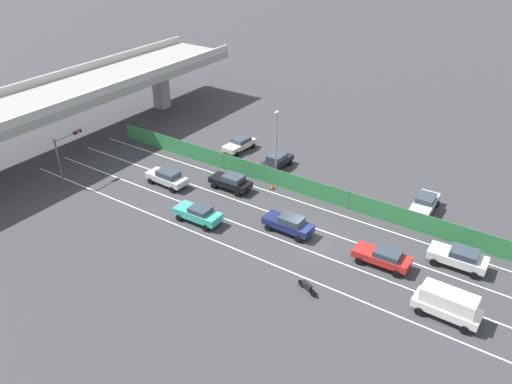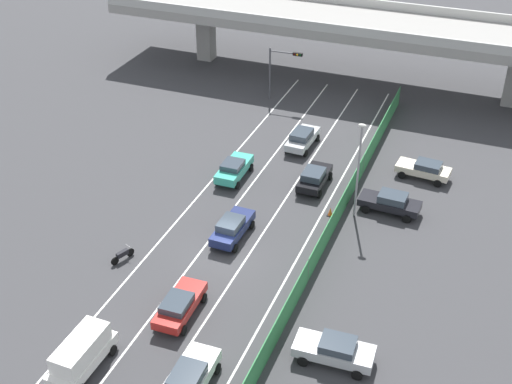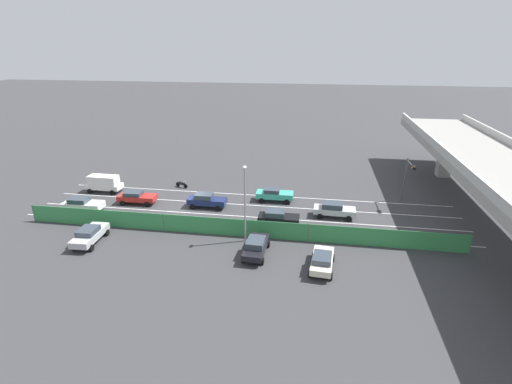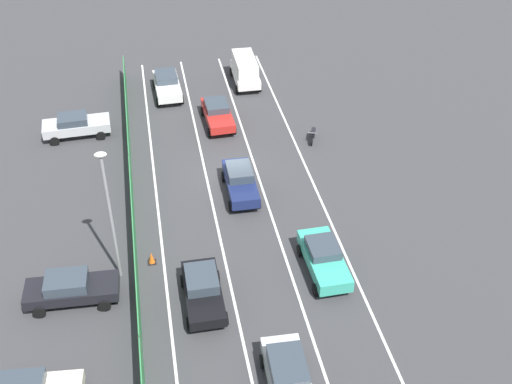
{
  "view_description": "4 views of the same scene",
  "coord_description": "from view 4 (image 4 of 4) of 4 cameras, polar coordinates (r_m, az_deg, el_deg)",
  "views": [
    {
      "loc": [
        -32.9,
        -16.92,
        25.74
      ],
      "look_at": [
        0.56,
        5.64,
        2.46
      ],
      "focal_mm": 35.66,
      "sensor_mm": 36.0,
      "label": 1
    },
    {
      "loc": [
        16.01,
        -34.8,
        29.36
      ],
      "look_at": [
        0.53,
        4.37,
        2.48
      ],
      "focal_mm": 47.78,
      "sensor_mm": 36.0,
      "label": 2
    },
    {
      "loc": [
        40.13,
        13.9,
        18.25
      ],
      "look_at": [
        -0.75,
        7.47,
        2.1
      ],
      "focal_mm": 26.85,
      "sensor_mm": 36.0,
      "label": 3
    },
    {
      "loc": [
        4.85,
        33.49,
        23.89
      ],
      "look_at": [
        -0.78,
        3.88,
        1.63
      ],
      "focal_mm": 45.29,
      "sensor_mm": 36.0,
      "label": 4
    }
  ],
  "objects": [
    {
      "name": "motorcycle",
      "position": [
        45.24,
        5.05,
        5.09
      ],
      "size": [
        0.88,
        1.86,
        0.93
      ],
      "color": "black",
      "rests_on": "ground"
    },
    {
      "name": "car_sedan_red",
      "position": [
        46.91,
        -3.42,
        6.98
      ],
      "size": [
        2.14,
        4.62,
        1.54
      ],
      "color": "red",
      "rests_on": "ground"
    },
    {
      "name": "lane_line_mid_right",
      "position": [
        36.31,
        -3.05,
        -4.76
      ],
      "size": [
        0.14,
        48.67,
        0.01
      ],
      "primitive_type": "cube",
      "color": "silver",
      "rests_on": "ground"
    },
    {
      "name": "parked_sedan_dark",
      "position": [
        33.86,
        -16.06,
        -8.16
      ],
      "size": [
        4.71,
        2.16,
        1.63
      ],
      "color": "black",
      "rests_on": "ground"
    },
    {
      "name": "lane_line_left_edge",
      "position": [
        37.47,
        6.99,
        -3.49
      ],
      "size": [
        0.14,
        48.67,
        0.01
      ],
      "primitive_type": "cube",
      "color": "silver",
      "rests_on": "ground"
    },
    {
      "name": "parked_wagon_silver",
      "position": [
        47.05,
        -15.63,
        5.74
      ],
      "size": [
        4.69,
        2.23,
        1.61
      ],
      "color": "#B2B5B7",
      "rests_on": "ground"
    },
    {
      "name": "street_lamp",
      "position": [
        32.29,
        -12.86,
        -1.18
      ],
      "size": [
        0.6,
        0.36,
        7.77
      ],
      "color": "gray",
      "rests_on": "ground"
    },
    {
      "name": "car_taxi_teal",
      "position": [
        34.35,
        6.02,
        -5.82
      ],
      "size": [
        2.07,
        4.56,
        1.63
      ],
      "color": "teal",
      "rests_on": "ground"
    },
    {
      "name": "car_sedan_navy",
      "position": [
        39.62,
        -1.4,
        1.01
      ],
      "size": [
        1.97,
        4.58,
        1.7
      ],
      "color": "navy",
      "rests_on": "ground"
    },
    {
      "name": "car_hatchback_white",
      "position": [
        51.15,
        -7.87,
        9.43
      ],
      "size": [
        2.18,
        4.6,
        1.69
      ],
      "color": "silver",
      "rests_on": "ground"
    },
    {
      "name": "lane_line_mid_left",
      "position": [
        36.75,
        2.05,
        -4.13
      ],
      "size": [
        0.14,
        48.67,
        0.01
      ],
      "primitive_type": "cube",
      "color": "silver",
      "rests_on": "ground"
    },
    {
      "name": "lane_line_right_edge",
      "position": [
        36.17,
        -8.24,
        -5.36
      ],
      "size": [
        0.14,
        48.67,
        0.01
      ],
      "primitive_type": "cube",
      "color": "silver",
      "rests_on": "ground"
    },
    {
      "name": "green_fence",
      "position": [
        35.59,
        -10.66,
        -4.48
      ],
      "size": [
        0.1,
        44.77,
        1.88
      ],
      "color": "#338447",
      "rests_on": "ground"
    },
    {
      "name": "car_sedan_black",
      "position": [
        32.59,
        -4.73,
        -8.57
      ],
      "size": [
        2.03,
        4.36,
        1.64
      ],
      "color": "black",
      "rests_on": "ground"
    },
    {
      "name": "traffic_cone",
      "position": [
        35.47,
        -9.21,
        -5.78
      ],
      "size": [
        0.47,
        0.47,
        0.69
      ],
      "color": "orange",
      "rests_on": "ground"
    },
    {
      "name": "car_van_white",
      "position": [
        52.35,
        -0.97,
        10.81
      ],
      "size": [
        2.09,
        4.65,
        2.2
      ],
      "color": "silver",
      "rests_on": "ground"
    },
    {
      "name": "ground_plane",
      "position": [
        41.43,
        -2.06,
        1.2
      ],
      "size": [
        300.0,
        300.0,
        0.0
      ],
      "primitive_type": "plane",
      "color": "#38383A"
    },
    {
      "name": "car_sedan_silver",
      "position": [
        28.98,
        2.88,
        -16.01
      ],
      "size": [
        2.12,
        4.65,
        1.69
      ],
      "color": "#B7BABC",
      "rests_on": "ground"
    }
  ]
}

